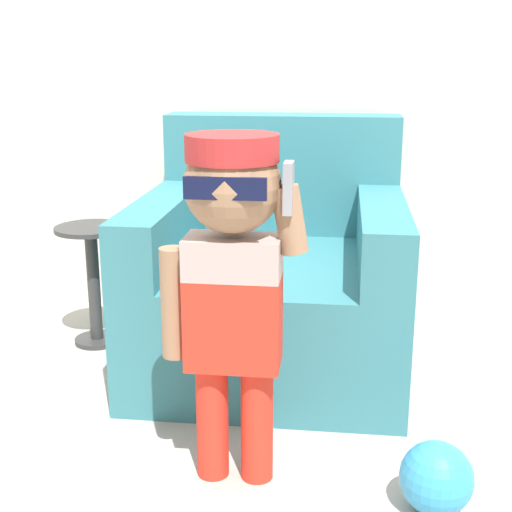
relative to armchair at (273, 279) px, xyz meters
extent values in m
plane|color=#ADA89E|center=(-0.20, -0.25, -0.32)|extent=(10.00, 10.00, 0.00)
cube|color=silver|center=(-0.20, 0.54, 0.98)|extent=(10.00, 0.05, 2.60)
cube|color=teal|center=(0.00, -0.06, -0.11)|extent=(0.97, 1.03, 0.43)
cube|color=teal|center=(0.00, 0.36, 0.35)|extent=(0.97, 0.20, 0.49)
cube|color=teal|center=(-0.40, -0.16, 0.22)|extent=(0.17, 0.83, 0.22)
cube|color=teal|center=(0.40, -0.16, 0.22)|extent=(0.17, 0.83, 0.22)
cylinder|color=red|center=(-0.09, -0.85, -0.15)|extent=(0.09, 0.09, 0.34)
cylinder|color=red|center=(0.04, -0.85, -0.15)|extent=(0.09, 0.09, 0.34)
cube|color=red|center=(-0.02, -0.85, 0.15)|extent=(0.25, 0.14, 0.25)
cube|color=#B29993|center=(-0.02, -0.85, 0.33)|extent=(0.25, 0.14, 0.11)
sphere|color=#997051|center=(-0.02, -0.85, 0.52)|extent=(0.25, 0.25, 0.25)
cylinder|color=#B22828|center=(-0.02, -0.85, 0.61)|extent=(0.24, 0.24, 0.07)
cube|color=#B22828|center=(-0.02, -0.73, 0.58)|extent=(0.14, 0.11, 0.01)
cube|color=#0F1433|center=(-0.02, -0.96, 0.53)|extent=(0.20, 0.01, 0.06)
cylinder|color=#997051|center=(-0.19, -0.85, 0.19)|extent=(0.07, 0.07, 0.31)
cylinder|color=#997051|center=(0.12, -0.85, 0.43)|extent=(0.10, 0.07, 0.18)
cube|color=gray|center=(0.12, -0.87, 0.52)|extent=(0.02, 0.07, 0.13)
cylinder|color=#333333|center=(-0.74, 0.05, -0.31)|extent=(0.18, 0.18, 0.02)
cylinder|color=#333333|center=(-0.74, 0.05, -0.08)|extent=(0.05, 0.05, 0.48)
cylinder|color=#333333|center=(-0.74, 0.05, 0.16)|extent=(0.28, 0.28, 0.02)
sphere|color=#3399D1|center=(0.52, -0.94, -0.23)|extent=(0.19, 0.19, 0.19)
camera|label=1|loc=(0.26, -2.62, 0.83)|focal=50.00mm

